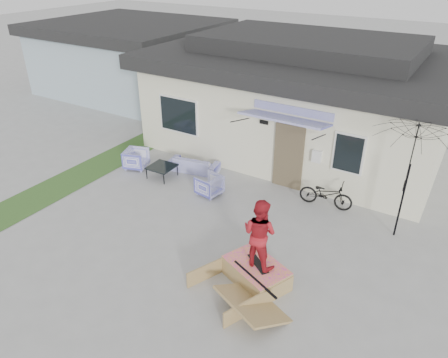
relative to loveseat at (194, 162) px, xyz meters
The scene contains 13 objects.
ground 4.40m from the loveseat, 60.66° to the right, with size 90.00×90.00×0.00m, color #999997.
grass_strip 3.57m from the loveseat, 149.10° to the right, with size 1.40×8.00×0.01m, color #2F5423.
house 4.96m from the loveseat, 62.71° to the left, with size 10.80×8.49×4.10m.
neighbor_house 10.49m from the loveseat, 143.52° to the left, with size 8.60×7.60×3.50m.
loveseat is the anchor object (origin of this frame).
armchair_left 2.02m from the loveseat, 154.29° to the right, with size 0.73×0.68×0.75m, color #3C3DB8.
armchair_right 1.69m from the loveseat, 38.78° to the right, with size 0.68×0.64×0.70m, color #3C3DB8.
coffee_table 1.14m from the loveseat, 123.81° to the right, with size 0.81×0.81×0.40m, color black.
bicycle 4.61m from the loveseat, ahead, with size 0.54×1.56×1.00m, color black.
patio_umbrella 6.83m from the loveseat, ahead, with size 2.59×2.49×2.20m.
skate_ramp 5.77m from the loveseat, 40.71° to the right, with size 1.40×1.87×0.47m, color #987A47, non-canonical shape.
skateboard 5.76m from the loveseat, 40.26° to the right, with size 0.74×0.19×0.05m, color black.
skater 5.84m from the loveseat, 40.26° to the right, with size 0.81×0.62×1.65m, color #AB1A24.
Camera 1 is at (5.46, -6.57, 6.65)m, focal length 33.72 mm.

